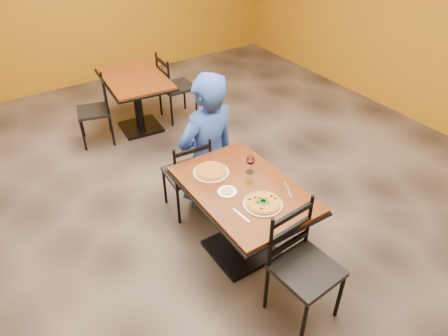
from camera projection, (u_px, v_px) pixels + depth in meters
floor at (213, 219)px, 4.18m from camera, size 7.00×8.00×0.01m
table_main at (243, 205)px, 3.52m from camera, size 0.83×1.23×0.75m
table_second at (136, 91)px, 5.35m from camera, size 0.86×1.19×0.75m
chair_main_near at (306, 271)px, 3.03m from camera, size 0.47×0.47×0.97m
chair_main_far at (186, 173)px, 4.08m from camera, size 0.43×0.43×0.88m
chair_second_left at (93, 111)px, 5.15m from camera, size 0.47×0.47×0.86m
chair_second_right at (177, 87)px, 5.66m from camera, size 0.44×0.44×0.93m
diner at (207, 141)px, 4.05m from camera, size 0.73×0.53×1.43m
plate_main at (263, 204)px, 3.22m from camera, size 0.31×0.31×0.01m
pizza_main at (263, 202)px, 3.21m from camera, size 0.28×0.28×0.02m
plate_far at (211, 172)px, 3.57m from camera, size 0.31×0.31×0.01m
pizza_far at (211, 171)px, 3.56m from camera, size 0.28×0.28×0.02m
side_plate at (227, 192)px, 3.35m from camera, size 0.16×0.16×0.01m
dip at (227, 191)px, 3.34m from camera, size 0.09×0.09×0.01m
wine_glass at (250, 164)px, 3.52m from camera, size 0.08×0.08×0.18m
fork at (241, 215)px, 3.12m from camera, size 0.03×0.19×0.00m
knife at (288, 189)px, 3.38m from camera, size 0.10×0.19×0.00m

